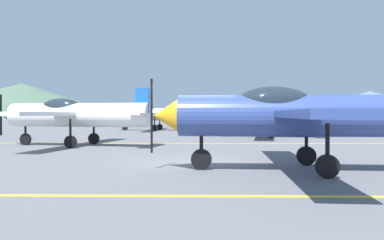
{
  "coord_description": "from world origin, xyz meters",
  "views": [
    {
      "loc": [
        0.15,
        -12.04,
        1.63
      ],
      "look_at": [
        -0.29,
        14.0,
        1.2
      ],
      "focal_mm": 35.0,
      "sensor_mm": 36.0,
      "label": 1
    }
  ],
  "objects_px": {
    "airplane_near": "(297,114)",
    "airplane_far": "(263,114)",
    "airplane_mid": "(73,114)",
    "airplane_back": "(152,114)"
  },
  "relations": [
    {
      "from": "airplane_near",
      "to": "airplane_back",
      "type": "xyz_separation_m",
      "value": [
        -7.35,
        25.79,
        0.0
      ]
    },
    {
      "from": "airplane_near",
      "to": "airplane_back",
      "type": "bearing_deg",
      "value": 105.9
    },
    {
      "from": "airplane_near",
      "to": "airplane_far",
      "type": "height_order",
      "value": "same"
    },
    {
      "from": "airplane_back",
      "to": "airplane_far",
      "type": "bearing_deg",
      "value": -48.48
    },
    {
      "from": "airplane_mid",
      "to": "airplane_back",
      "type": "bearing_deg",
      "value": 84.19
    },
    {
      "from": "airplane_near",
      "to": "airplane_far",
      "type": "bearing_deg",
      "value": 83.6
    },
    {
      "from": "airplane_mid",
      "to": "airplane_back",
      "type": "relative_size",
      "value": 1.0
    },
    {
      "from": "airplane_near",
      "to": "airplane_far",
      "type": "distance_m",
      "value": 15.62
    },
    {
      "from": "airplane_mid",
      "to": "airplane_far",
      "type": "bearing_deg",
      "value": 34.28
    },
    {
      "from": "airplane_near",
      "to": "airplane_mid",
      "type": "relative_size",
      "value": 1.0
    }
  ]
}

